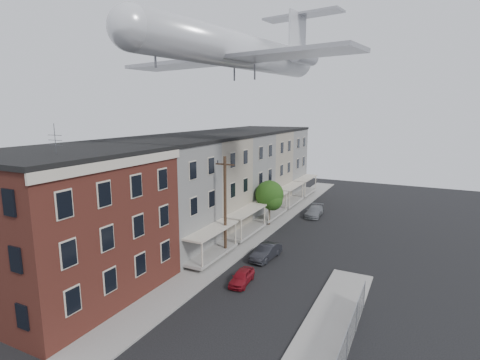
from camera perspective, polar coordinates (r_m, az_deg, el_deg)
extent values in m
cube|color=gray|center=(39.52, 2.11, -8.39)|extent=(3.00, 62.00, 0.12)
cube|color=gray|center=(38.98, 4.08, -8.67)|extent=(0.15, 62.00, 0.14)
cube|color=#341610|center=(28.81, -24.62, -6.34)|extent=(10.00, 12.00, 10.00)
cube|color=black|center=(27.84, -25.43, 3.88)|extent=(10.30, 12.30, 0.30)
cube|color=beige|center=(24.13, -17.82, 2.44)|extent=(0.16, 12.20, 0.60)
cylinder|color=#515156|center=(24.96, -26.34, 5.45)|extent=(0.04, 0.04, 2.00)
cube|color=slate|center=(35.29, -12.64, -2.63)|extent=(10.00, 7.00, 10.00)
cube|color=black|center=(34.50, -12.98, 5.73)|extent=(10.25, 7.00, 0.30)
cube|color=gray|center=(33.36, -4.25, -11.19)|extent=(1.80, 6.40, 0.25)
cube|color=beige|center=(32.61, -4.30, -7.59)|extent=(1.90, 6.50, 0.15)
cube|color=gray|center=(40.83, -6.48, -0.65)|extent=(10.00, 7.00, 10.00)
cube|color=black|center=(40.15, -6.63, 6.57)|extent=(10.25, 7.00, 0.30)
cube|color=gray|center=(39.17, 1.00, -7.81)|extent=(1.80, 6.40, 0.25)
cube|color=beige|center=(38.54, 1.02, -4.70)|extent=(1.90, 6.50, 0.15)
cube|color=slate|center=(46.76, -1.84, 0.84)|extent=(10.00, 7.00, 10.00)
cube|color=black|center=(46.17, -1.88, 7.15)|extent=(10.25, 7.00, 0.30)
cube|color=gray|center=(45.32, 4.81, -5.28)|extent=(1.80, 6.40, 0.25)
cube|color=beige|center=(44.77, 4.86, -2.57)|extent=(1.90, 6.50, 0.15)
cube|color=gray|center=(52.95, 1.74, 1.99)|extent=(10.00, 7.00, 10.00)
cube|color=black|center=(52.43, 1.77, 7.56)|extent=(10.25, 7.00, 0.30)
cube|color=gray|center=(51.69, 7.68, -3.35)|extent=(1.80, 6.40, 0.25)
cube|color=beige|center=(51.21, 7.74, -0.96)|extent=(1.90, 6.50, 0.15)
cube|color=slate|center=(59.32, 4.56, 2.89)|extent=(10.00, 7.00, 10.00)
cube|color=black|center=(58.86, 4.63, 7.86)|extent=(10.25, 7.00, 0.30)
cube|color=gray|center=(58.20, 9.90, -1.84)|extent=(1.80, 6.40, 0.25)
cube|color=beige|center=(57.77, 9.97, 0.30)|extent=(1.90, 6.50, 0.15)
cylinder|color=gray|center=(21.88, 15.98, -22.99)|extent=(0.06, 0.06, 1.90)
cylinder|color=gray|center=(24.42, 17.35, -19.25)|extent=(0.06, 0.06, 1.90)
cylinder|color=gray|center=(27.06, 18.41, -16.22)|extent=(0.06, 0.06, 1.90)
cylinder|color=black|center=(33.13, -2.27, -4.13)|extent=(0.26, 0.26, 9.00)
cube|color=black|center=(32.37, -2.32, 2.39)|extent=(1.80, 0.12, 0.12)
cylinder|color=black|center=(32.68, -3.40, 2.81)|extent=(0.08, 0.08, 0.25)
cylinder|color=black|center=(32.02, -1.23, 2.67)|extent=(0.08, 0.08, 0.25)
cylinder|color=black|center=(42.66, 4.46, -5.38)|extent=(0.24, 0.24, 2.40)
sphere|color=#143C10|center=(42.07, 4.51, -2.23)|extent=(3.20, 3.20, 3.20)
sphere|color=#143C10|center=(41.74, 4.98, -3.13)|extent=(2.24, 2.24, 2.24)
imported|color=maroon|center=(29.13, 0.27, -14.56)|extent=(1.54, 3.22, 1.06)
imported|color=black|center=(33.57, 3.99, -10.88)|extent=(1.70, 4.00, 1.28)
imported|color=slate|center=(47.23, 11.26, -4.71)|extent=(1.98, 4.37, 1.24)
cylinder|color=silver|center=(34.66, -0.30, 19.13)|extent=(6.93, 22.97, 3.04)
sphere|color=silver|center=(26.53, -16.25, 21.38)|extent=(3.04, 3.04, 3.04)
cone|color=silver|center=(44.26, 8.94, 17.14)|extent=(3.48, 3.33, 3.04)
cube|color=#939399|center=(33.41, -1.83, 17.80)|extent=(23.13, 7.87, 0.33)
cylinder|color=#939399|center=(42.56, 3.92, 17.77)|extent=(2.15, 4.00, 1.52)
cylinder|color=#939399|center=(40.31, 9.68, 18.05)|extent=(2.15, 4.00, 1.52)
cube|color=silver|center=(44.23, 8.74, 20.63)|extent=(0.86, 3.59, 5.32)
cube|color=#939399|center=(45.55, 9.44, 23.49)|extent=(9.31, 3.99, 0.24)
cylinder|color=#515156|center=(27.46, -12.77, 17.53)|extent=(0.15, 0.15, 1.14)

